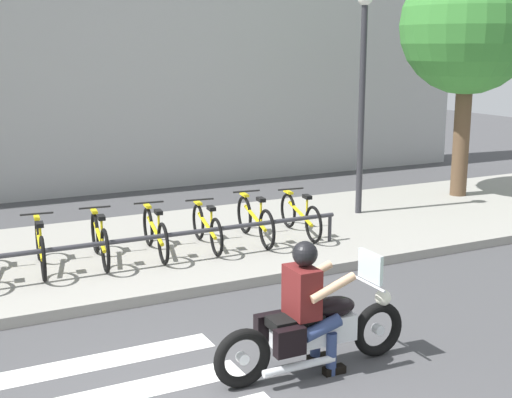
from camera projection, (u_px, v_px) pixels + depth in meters
The scene contains 15 objects.
sidewalk at pixel (71, 261), 10.85m from camera, with size 24.00×4.40×0.15m, color gray.
crosswalk_stripe_3 at pixel (108, 396), 6.80m from camera, with size 2.80×0.40×0.01m, color white.
crosswalk_stripe_4 at pixel (89, 363), 7.50m from camera, with size 2.80×0.40×0.01m, color white.
motorcycle at pixel (315, 330), 7.26m from camera, with size 2.26×0.62×1.21m.
rider at pixel (309, 298), 7.15m from camera, with size 0.62×0.53×1.43m.
bicycle_1 at pixel (40, 247), 10.08m from camera, with size 0.48×1.68×0.78m.
bicycle_2 at pixel (100, 239), 10.46m from camera, with size 0.48×1.69×0.78m.
bicycle_3 at pixel (155, 233), 10.85m from camera, with size 0.48×1.71×0.77m.
bicycle_4 at pixel (207, 227), 11.23m from camera, with size 0.48×1.63×0.74m.
bicycle_5 at pixel (255, 220), 11.61m from camera, with size 0.48×1.73×0.79m.
bicycle_6 at pixel (300, 215), 11.99m from camera, with size 0.48×1.69×0.75m.
bike_rack at pixel (167, 237), 10.35m from camera, with size 5.82×0.07×0.49m.
street_lamp at pixel (362, 85), 13.14m from camera, with size 0.28×0.28×4.35m.
tree_near_rack at pixel (468, 27), 14.53m from camera, with size 2.86×2.86×5.20m.
building_backdrop at pixel (4, 19), 15.01m from camera, with size 24.00×1.20×7.82m, color #AAAAAA.
Camera 1 is at (-2.09, -5.42, 3.35)m, focal length 48.93 mm.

